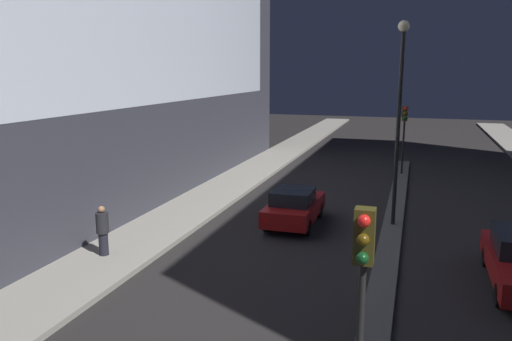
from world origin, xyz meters
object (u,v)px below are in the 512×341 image
street_lamp (400,100)px  pedestrian_on_left_sidewalk (103,230)px  traffic_light_near (362,275)px  car_left_lane (294,206)px  traffic_light_mid (404,124)px

street_lamp → pedestrian_on_left_sidewalk: size_ratio=4.71×
traffic_light_near → car_left_lane: bearing=108.3°
pedestrian_on_left_sidewalk → traffic_light_near: bearing=-33.7°
traffic_light_mid → car_left_lane: 12.45m
car_left_lane → traffic_light_near: bearing=-71.7°
traffic_light_mid → car_left_lane: size_ratio=1.01×
traffic_light_near → car_left_lane: 12.76m
car_left_lane → pedestrian_on_left_sidewalk: bearing=-131.9°
traffic_light_near → street_lamp: (0.00, 12.83, 2.03)m
traffic_light_near → traffic_light_mid: (0.00, 23.46, 0.00)m
traffic_light_near → pedestrian_on_left_sidewalk: traffic_light_near is taller
pedestrian_on_left_sidewalk → traffic_light_mid: bearing=62.2°
traffic_light_near → car_left_lane: traffic_light_near is taller
traffic_light_near → car_left_lane: (-3.94, 11.90, -2.38)m
traffic_light_near → car_left_lane: size_ratio=1.01×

